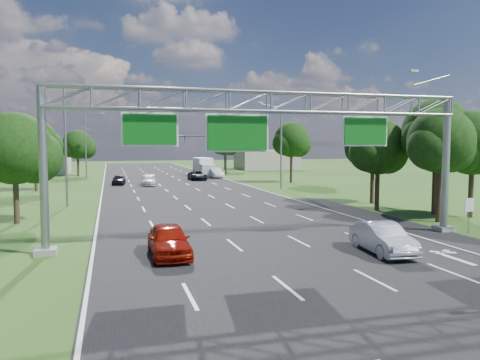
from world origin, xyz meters
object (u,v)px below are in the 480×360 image
object	(u,v)px
regulatory_sign	(469,208)
silver_sedan	(382,238)
red_coupe	(169,240)
box_truck	(204,167)
sign_gantry	(270,114)
traffic_signal	(205,145)

from	to	relation	value
regulatory_sign	silver_sedan	world-z (taller)	regulatory_sign
red_coupe	box_truck	distance (m)	55.37
red_coupe	box_truck	xyz separation A→B (m)	(12.34, 53.98, 0.67)
red_coupe	silver_sedan	xyz separation A→B (m)	(10.02, -2.14, -0.02)
sign_gantry	red_coupe	world-z (taller)	sign_gantry
sign_gantry	box_truck	distance (m)	52.74
red_coupe	traffic_signal	bearing A→B (deg)	77.21
sign_gantry	silver_sedan	xyz separation A→B (m)	(4.32, -4.08, -6.15)
sign_gantry	regulatory_sign	xyz separation A→B (m)	(12.07, -1.02, -5.38)
silver_sedan	sign_gantry	bearing A→B (deg)	141.96
traffic_signal	red_coupe	world-z (taller)	traffic_signal
silver_sedan	red_coupe	bearing A→B (deg)	173.24
sign_gantry	silver_sedan	world-z (taller)	sign_gantry
regulatory_sign	red_coupe	xyz separation A→B (m)	(-17.77, -0.92, -0.74)
regulatory_sign	red_coupe	world-z (taller)	regulatory_sign
traffic_signal	red_coupe	size ratio (longest dim) A/B	2.72
red_coupe	silver_sedan	bearing A→B (deg)	-11.66
regulatory_sign	traffic_signal	bearing A→B (deg)	95.20
sign_gantry	box_truck	xyz separation A→B (m)	(6.64, 52.04, -5.45)
traffic_signal	red_coupe	xyz separation A→B (m)	(-12.85, -54.94, -4.40)
sign_gantry	traffic_signal	distance (m)	53.51
sign_gantry	red_coupe	distance (m)	8.59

